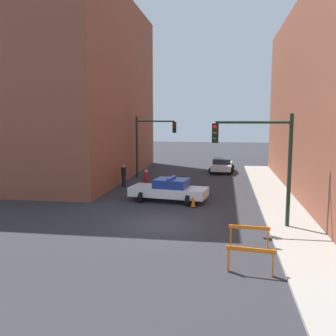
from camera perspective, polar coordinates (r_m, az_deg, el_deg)
The scene contains 12 objects.
ground_plane at distance 18.21m, azimuth -1.04°, elevation -8.69°, with size 120.00×120.00×0.00m, color #2D2D33.
sidewalk_right at distance 18.24m, azimuth 18.78°, elevation -8.89°, with size 2.40×44.00×0.12m.
building_corner_left at distance 34.67m, azimuth -17.25°, elevation 11.28°, with size 14.00×20.00×14.94m.
traffic_light_near at distance 17.71m, azimuth 14.39°, elevation 2.25°, with size 3.64×0.35×5.20m.
traffic_light_far at distance 31.47m, azimuth -2.83°, elevation 4.58°, with size 3.44×0.35×5.20m.
police_car at distance 23.02m, azimuth 0.18°, elevation -3.32°, with size 4.93×2.82×1.52m.
parked_car_near at distance 35.45m, azimuth 8.21°, elevation 0.45°, with size 2.41×4.38×1.31m.
pedestrian_crossing at distance 25.26m, azimuth -3.33°, elevation -2.02°, with size 0.42×0.42×1.66m.
pedestrian_corner at distance 27.98m, azimuth -6.76°, elevation -1.10°, with size 0.39×0.39×1.66m.
barrier_front at distance 12.96m, azimuth 12.47°, elevation -12.97°, with size 1.59×0.37×0.90m.
barrier_mid at distance 15.36m, azimuth 12.27°, elevation -9.63°, with size 1.60×0.27×0.90m.
traffic_cone at distance 21.73m, azimuth 3.85°, elevation -5.11°, with size 0.36×0.36×0.66m.
Camera 1 is at (2.95, -17.20, 5.18)m, focal length 40.00 mm.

